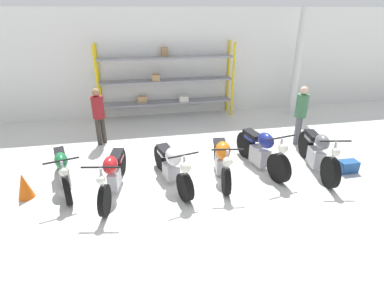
# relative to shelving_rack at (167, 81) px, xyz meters

# --- Properties ---
(ground_plane) EXTENTS (30.00, 30.00, 0.00)m
(ground_plane) POSITION_rel_shelving_rack_xyz_m (0.08, -4.45, -1.27)
(ground_plane) COLOR silver
(back_wall) EXTENTS (30.00, 0.08, 3.60)m
(back_wall) POSITION_rel_shelving_rack_xyz_m (0.08, 0.36, 0.53)
(back_wall) COLOR white
(back_wall) RESTS_ON ground_plane
(shelving_rack) EXTENTS (4.62, 0.63, 2.54)m
(shelving_rack) POSITION_rel_shelving_rack_xyz_m (0.00, 0.00, 0.00)
(shelving_rack) COLOR yellow
(shelving_rack) RESTS_ON ground_plane
(support_pillar) EXTENTS (0.28, 0.28, 3.60)m
(support_pillar) POSITION_rel_shelving_rack_xyz_m (4.52, -0.52, 0.53)
(support_pillar) COLOR silver
(support_pillar) RESTS_ON ground_plane
(motorcycle_green) EXTENTS (0.82, 1.99, 0.94)m
(motorcycle_green) POSITION_rel_shelving_rack_xyz_m (-2.76, -4.14, -0.87)
(motorcycle_green) COLOR black
(motorcycle_green) RESTS_ON ground_plane
(motorcycle_red) EXTENTS (0.72, 2.10, 0.99)m
(motorcycle_red) POSITION_rel_shelving_rack_xyz_m (-1.69, -4.60, -0.83)
(motorcycle_red) COLOR black
(motorcycle_red) RESTS_ON ground_plane
(motorcycle_white) EXTENTS (0.78, 2.01, 1.00)m
(motorcycle_white) POSITION_rel_shelving_rack_xyz_m (-0.45, -4.50, -0.83)
(motorcycle_white) COLOR black
(motorcycle_white) RESTS_ON ground_plane
(motorcycle_orange) EXTENTS (0.66, 2.07, 1.00)m
(motorcycle_orange) POSITION_rel_shelving_rack_xyz_m (0.71, -4.38, -0.83)
(motorcycle_orange) COLOR black
(motorcycle_orange) RESTS_ON ground_plane
(motorcycle_blue) EXTENTS (0.75, 2.02, 1.06)m
(motorcycle_blue) POSITION_rel_shelving_rack_xyz_m (1.74, -4.22, -0.82)
(motorcycle_blue) COLOR black
(motorcycle_blue) RESTS_ON ground_plane
(motorcycle_grey) EXTENTS (0.70, 2.12, 1.06)m
(motorcycle_grey) POSITION_rel_shelving_rack_xyz_m (2.99, -4.57, -0.82)
(motorcycle_grey) COLOR black
(motorcycle_grey) RESTS_ON ground_plane
(person_browsing) EXTENTS (0.45, 0.45, 1.65)m
(person_browsing) POSITION_rel_shelving_rack_xyz_m (3.35, -3.04, -0.31)
(person_browsing) COLOR #595960
(person_browsing) RESTS_ON ground_plane
(person_near_rack) EXTENTS (0.45, 0.45, 1.60)m
(person_near_rack) POSITION_rel_shelving_rack_xyz_m (-2.13, -2.00, -0.34)
(person_near_rack) COLOR #38332D
(person_near_rack) RESTS_ON ground_plane
(toolbox) EXTENTS (0.44, 0.26, 0.28)m
(toolbox) POSITION_rel_shelving_rack_xyz_m (3.69, -4.81, -1.13)
(toolbox) COLOR #1E4C8C
(toolbox) RESTS_ON ground_plane
(traffic_cone) EXTENTS (0.32, 0.32, 0.55)m
(traffic_cone) POSITION_rel_shelving_rack_xyz_m (-3.46, -4.48, -1.00)
(traffic_cone) COLOR orange
(traffic_cone) RESTS_ON ground_plane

